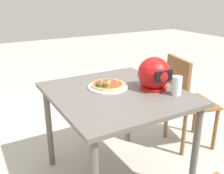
{
  "coord_description": "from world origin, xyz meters",
  "views": [
    {
      "loc": [
        0.9,
        1.51,
        1.44
      ],
      "look_at": [
        0.0,
        -0.05,
        0.78
      ],
      "focal_mm": 41.32,
      "sensor_mm": 36.0,
      "label": 1
    }
  ],
  "objects": [
    {
      "name": "pizza",
      "position": [
        0.01,
        -0.11,
        0.79
      ],
      "size": [
        0.25,
        0.25,
        0.05
      ],
      "color": "tan",
      "rests_on": "pizza_plate"
    },
    {
      "name": "chair_side",
      "position": [
        -0.82,
        -0.11,
        0.51
      ],
      "size": [
        0.48,
        0.48,
        0.9
      ],
      "color": "brown",
      "rests_on": "ground"
    },
    {
      "name": "motorcycle_helmet",
      "position": [
        -0.28,
        0.09,
        0.88
      ],
      "size": [
        0.24,
        0.24,
        0.24
      ],
      "color": "#B21414",
      "rests_on": "dining_table"
    },
    {
      "name": "drinking_glass",
      "position": [
        -0.34,
        0.26,
        0.83
      ],
      "size": [
        0.07,
        0.07,
        0.14
      ],
      "primitive_type": "cylinder",
      "color": "silver",
      "rests_on": "dining_table"
    },
    {
      "name": "dining_table",
      "position": [
        0.0,
        0.0,
        0.67
      ],
      "size": [
        0.92,
        1.0,
        0.76
      ],
      "color": "#5B5651",
      "rests_on": "ground"
    },
    {
      "name": "pizza_plate",
      "position": [
        0.01,
        -0.11,
        0.77
      ],
      "size": [
        0.31,
        0.31,
        0.01
      ],
      "primitive_type": "cylinder",
      "color": "white",
      "rests_on": "dining_table"
    }
  ]
}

